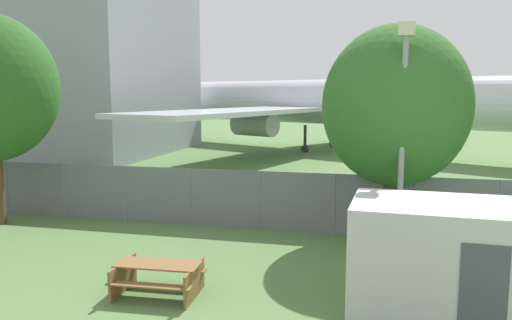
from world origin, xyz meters
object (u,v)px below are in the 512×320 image
portable_cabin (445,260)px  picnic_bench_near_cabin (158,275)px  tree_left_of_cabin (396,106)px  airplane (336,103)px

portable_cabin → picnic_bench_near_cabin: size_ratio=1.96×
tree_left_of_cabin → airplane: bearing=98.8°
picnic_bench_near_cabin → tree_left_of_cabin: (5.40, 6.12, 3.78)m
picnic_bench_near_cabin → tree_left_of_cabin: bearing=48.6°
tree_left_of_cabin → portable_cabin: bearing=-80.8°
airplane → portable_cabin: airplane is taller
airplane → picnic_bench_near_cabin: 30.72m
airplane → picnic_bench_near_cabin: bearing=-67.3°
picnic_bench_near_cabin → airplane: bearing=87.0°
airplane → portable_cabin: size_ratio=11.28×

